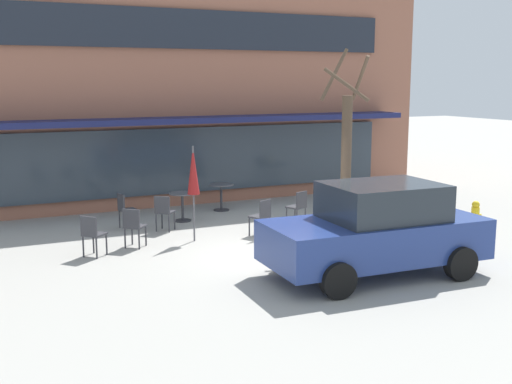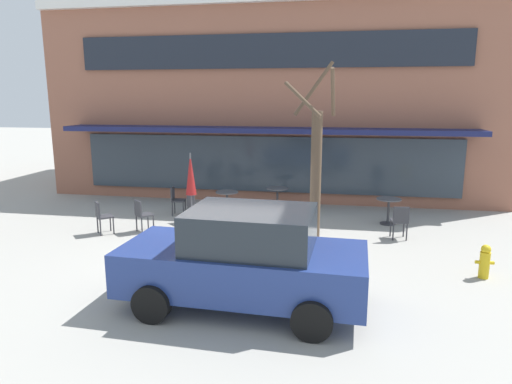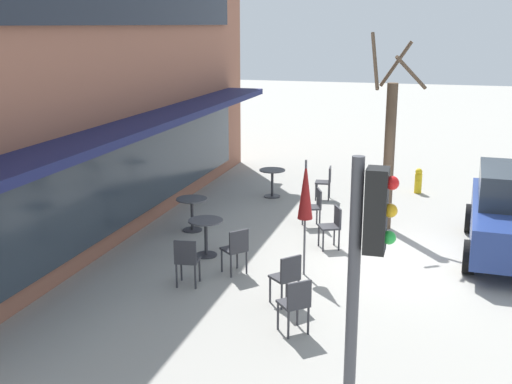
# 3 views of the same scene
# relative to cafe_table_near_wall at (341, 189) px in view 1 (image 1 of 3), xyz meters

# --- Properties ---
(ground_plane) EXTENTS (80.00, 80.00, 0.00)m
(ground_plane) POSITION_rel_cafe_table_near_wall_xyz_m (-3.94, -3.82, -0.52)
(ground_plane) COLOR #9E9B93
(building_facade) EXTENTS (16.11, 9.10, 7.07)m
(building_facade) POSITION_rel_cafe_table_near_wall_xyz_m (-3.94, 6.14, 3.02)
(building_facade) COLOR #935B47
(building_facade) RESTS_ON ground
(cafe_table_near_wall) EXTENTS (0.70, 0.70, 0.76)m
(cafe_table_near_wall) POSITION_rel_cafe_table_near_wall_xyz_m (0.00, 0.00, 0.00)
(cafe_table_near_wall) COLOR #333338
(cafe_table_near_wall) RESTS_ON ground
(cafe_table_streetside) EXTENTS (0.70, 0.70, 0.76)m
(cafe_table_streetside) POSITION_rel_cafe_table_near_wall_xyz_m (-4.81, 0.13, 0.00)
(cafe_table_streetside) COLOR #333338
(cafe_table_streetside) RESTS_ON ground
(cafe_table_by_tree) EXTENTS (0.70, 0.70, 0.76)m
(cafe_table_by_tree) POSITION_rel_cafe_table_near_wall_xyz_m (-3.36, 1.00, 0.00)
(cafe_table_by_tree) COLOR #333338
(cafe_table_by_tree) RESTS_ON ground
(patio_umbrella_green_folded) EXTENTS (0.28, 0.28, 2.20)m
(patio_umbrella_green_folded) POSITION_rel_cafe_table_near_wall_xyz_m (-5.25, -1.98, 1.11)
(patio_umbrella_green_folded) COLOR #4C4C51
(patio_umbrella_green_folded) RESTS_ON ground
(cafe_chair_0) EXTENTS (0.56, 0.56, 0.89)m
(cafe_chair_0) POSITION_rel_cafe_table_near_wall_xyz_m (-5.59, -0.75, 0.01)
(cafe_chair_0) COLOR #333338
(cafe_chair_0) RESTS_ON ground
(cafe_chair_1) EXTENTS (0.45, 0.45, 0.89)m
(cafe_chair_1) POSITION_rel_cafe_table_near_wall_xyz_m (-6.38, -0.09, 0.01)
(cafe_chair_1) COLOR #333338
(cafe_chair_1) RESTS_ON ground
(cafe_chair_2) EXTENTS (0.53, 0.53, 0.89)m
(cafe_chair_2) POSITION_rel_cafe_table_near_wall_xyz_m (-3.65, -2.25, 0.01)
(cafe_chair_2) COLOR #333338
(cafe_chair_2) RESTS_ON ground
(cafe_chair_3) EXTENTS (0.56, 0.56, 0.89)m
(cafe_chair_3) POSITION_rel_cafe_table_near_wall_xyz_m (-6.67, -1.98, 0.01)
(cafe_chair_3) COLOR #333338
(cafe_chair_3) RESTS_ON ground
(cafe_chair_4) EXTENTS (0.56, 0.56, 0.89)m
(cafe_chair_4) POSITION_rel_cafe_table_near_wall_xyz_m (-7.64, -2.35, 0.01)
(cafe_chair_4) COLOR #333338
(cafe_chair_4) RESTS_ON ground
(cafe_chair_5) EXTENTS (0.44, 0.44, 0.89)m
(cafe_chair_5) POSITION_rel_cafe_table_near_wall_xyz_m (0.14, -1.44, 0.01)
(cafe_chair_5) COLOR #333338
(cafe_chair_5) RESTS_ON ground
(cafe_chair_6) EXTENTS (0.52, 0.52, 0.89)m
(cafe_chair_6) POSITION_rel_cafe_table_near_wall_xyz_m (-2.31, -1.61, 0.01)
(cafe_chair_6) COLOR #333338
(cafe_chair_6) RESTS_ON ground
(parked_sedan) EXTENTS (4.27, 2.16, 1.76)m
(parked_sedan) POSITION_rel_cafe_table_near_wall_xyz_m (-3.01, -5.91, 0.36)
(parked_sedan) COLOR navy
(parked_sedan) RESTS_ON ground
(street_tree) EXTENTS (1.10, 1.29, 4.39)m
(street_tree) POSITION_rel_cafe_table_near_wall_xyz_m (-1.96, -3.21, 1.37)
(street_tree) COLOR brown
(street_tree) RESTS_ON ground
(fire_hydrant) EXTENTS (0.36, 0.20, 0.71)m
(fire_hydrant) POSITION_rel_cafe_table_near_wall_xyz_m (1.51, -3.80, -0.16)
(fire_hydrant) COLOR gold
(fire_hydrant) RESTS_ON ground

